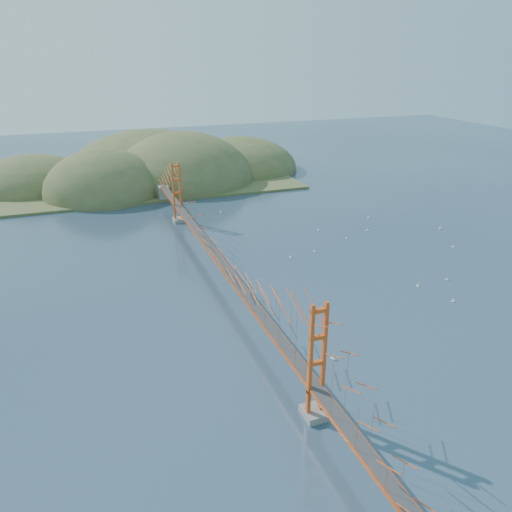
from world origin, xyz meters
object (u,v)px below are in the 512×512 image
object	(u,v)px
sailboat_1	(315,251)
sailboat_0	(290,257)
bridge	(220,238)
sailboat_2	(453,301)

from	to	relation	value
sailboat_1	sailboat_0	bearing A→B (deg)	-167.56
bridge	sailboat_1	xyz separation A→B (m)	(18.07, 6.34, -6.86)
sailboat_0	sailboat_2	xyz separation A→B (m)	(14.36, -21.45, -0.01)
sailboat_0	sailboat_1	xyz separation A→B (m)	(4.92, 1.09, 0.00)
bridge	sailboat_1	distance (m)	20.34
sailboat_0	sailboat_2	distance (m)	25.82
sailboat_2	sailboat_0	bearing A→B (deg)	123.81
bridge	sailboat_2	size ratio (longest dim) A/B	159.25
sailboat_0	bridge	bearing A→B (deg)	-158.22
sailboat_1	bridge	bearing A→B (deg)	-160.67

